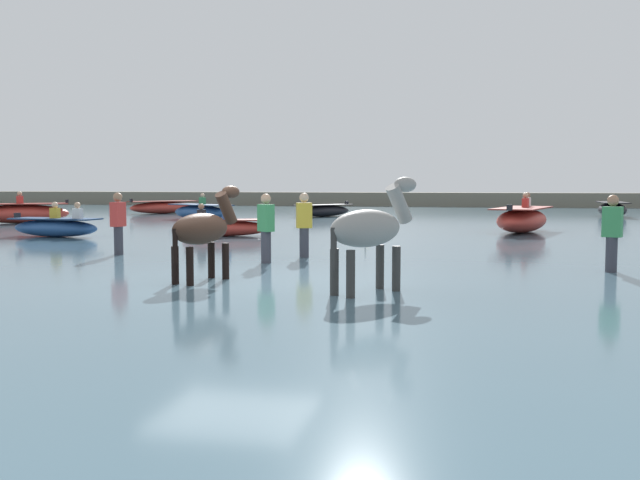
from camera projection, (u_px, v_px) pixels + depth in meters
ground_plane at (234, 296)px, 11.78m from camera, size 120.00×120.00×0.00m
water_surface at (343, 241)px, 21.51m from camera, size 90.00×90.00×0.25m
horse_lead_grey at (370, 231)px, 10.36m from camera, size 1.28×1.62×1.93m
horse_trailing_dark_bay at (203, 231)px, 11.59m from camera, size 0.81×1.64×1.79m
boat_distant_west at (200, 212)px, 31.09m from camera, size 3.54×2.85×1.16m
boat_far_offshore at (612, 209)px, 34.01m from camera, size 1.33×3.43×0.70m
boat_near_starboard at (163, 207)px, 37.83m from camera, size 3.20×3.59×0.80m
boat_far_inshore at (323, 211)px, 34.30m from camera, size 2.68×3.16×0.71m
boat_mid_channel at (56, 227)px, 21.31m from camera, size 2.89×1.18×1.03m
boat_distant_east at (522, 220)px, 23.29m from camera, size 2.33×4.02×1.28m
boat_mid_outer at (226, 227)px, 21.62m from camera, size 2.79×1.77×0.98m
boat_near_port at (20, 213)px, 28.63m from camera, size 3.77×3.26×1.26m
person_spectator_far at (266, 232)px, 14.28m from camera, size 0.38×0.36×1.63m
person_wading_mid at (304, 229)px, 15.41m from camera, size 0.37×0.31×1.63m
person_wading_close at (612, 238)px, 12.80m from camera, size 0.37×0.31×1.63m
person_onlooker_right at (118, 227)px, 15.93m from camera, size 0.26×0.35×1.63m
channel_buoy at (365, 228)px, 22.63m from camera, size 0.33×0.33×0.76m
far_shoreline at (419, 201)px, 50.17m from camera, size 80.00×2.40×1.20m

